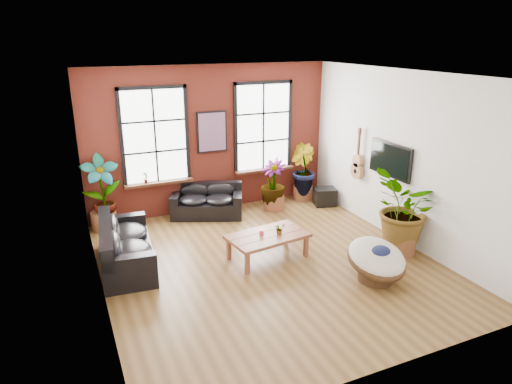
% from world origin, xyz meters
% --- Properties ---
extents(room, '(6.04, 6.54, 3.54)m').
position_xyz_m(room, '(0.00, 0.15, 1.75)').
color(room, brown).
rests_on(room, ground).
extents(sofa_back, '(1.85, 1.39, 0.77)m').
position_xyz_m(sofa_back, '(-0.29, 2.84, 0.35)').
color(sofa_back, black).
rests_on(sofa_back, ground).
extents(sofa_left, '(1.09, 2.22, 0.85)m').
position_xyz_m(sofa_left, '(-2.52, 1.04, 0.38)').
color(sofa_left, black).
rests_on(sofa_left, ground).
extents(coffee_table, '(1.62, 1.07, 0.58)m').
position_xyz_m(coffee_table, '(0.08, 0.23, 0.43)').
color(coffee_table, brown).
rests_on(coffee_table, ground).
extents(papasan_chair, '(1.18, 1.20, 0.79)m').
position_xyz_m(papasan_chair, '(1.45, -1.34, 0.41)').
color(papasan_chair, '#472D19').
rests_on(papasan_chair, ground).
extents(poster, '(0.74, 0.06, 0.98)m').
position_xyz_m(poster, '(0.00, 3.18, 1.95)').
color(poster, black).
rests_on(poster, room).
extents(tv_wall_unit, '(0.13, 1.86, 1.20)m').
position_xyz_m(tv_wall_unit, '(2.93, 0.60, 1.54)').
color(tv_wall_unit, black).
rests_on(tv_wall_unit, room).
extents(media_box, '(0.63, 0.57, 0.44)m').
position_xyz_m(media_box, '(2.67, 2.29, 0.22)').
color(media_box, black).
rests_on(media_box, ground).
extents(pot_back_left, '(0.67, 0.67, 0.41)m').
position_xyz_m(pot_back_left, '(-2.66, 2.98, 0.20)').
color(pot_back_left, brown).
rests_on(pot_back_left, ground).
extents(pot_back_right, '(0.58, 0.58, 0.37)m').
position_xyz_m(pot_back_right, '(2.37, 2.90, 0.18)').
color(pot_back_right, brown).
rests_on(pot_back_right, ground).
extents(pot_right_wall, '(0.59, 0.59, 0.40)m').
position_xyz_m(pot_right_wall, '(2.61, -0.67, 0.20)').
color(pot_right_wall, brown).
rests_on(pot_right_wall, ground).
extents(pot_mid, '(0.66, 0.66, 0.38)m').
position_xyz_m(pot_mid, '(1.35, 2.55, 0.19)').
color(pot_mid, brown).
rests_on(pot_mid, ground).
extents(floor_plant_back_left, '(0.88, 0.64, 1.56)m').
position_xyz_m(floor_plant_back_left, '(-2.63, 2.97, 0.93)').
color(floor_plant_back_left, '#174D14').
rests_on(floor_plant_back_left, ground).
extents(floor_plant_back_right, '(0.68, 0.80, 1.32)m').
position_xyz_m(floor_plant_back_right, '(2.34, 2.92, 0.81)').
color(floor_plant_back_right, '#174D14').
rests_on(floor_plant_back_right, ground).
extents(floor_plant_right_wall, '(1.80, 1.82, 1.52)m').
position_xyz_m(floor_plant_right_wall, '(2.61, -0.65, 0.92)').
color(floor_plant_right_wall, '#174D14').
rests_on(floor_plant_right_wall, ground).
extents(floor_plant_mid, '(0.87, 0.87, 1.11)m').
position_xyz_m(floor_plant_mid, '(1.31, 2.54, 0.70)').
color(floor_plant_mid, '#174D14').
rests_on(floor_plant_mid, ground).
extents(table_plant, '(0.23, 0.21, 0.22)m').
position_xyz_m(table_plant, '(0.30, 0.17, 0.60)').
color(table_plant, '#174D14').
rests_on(table_plant, coffee_table).
extents(sill_plant_left, '(0.17, 0.17, 0.27)m').
position_xyz_m(sill_plant_left, '(-1.65, 3.13, 1.04)').
color(sill_plant_left, '#174D14').
rests_on(sill_plant_left, room).
extents(sill_plant_right, '(0.19, 0.19, 0.27)m').
position_xyz_m(sill_plant_right, '(1.70, 3.13, 1.04)').
color(sill_plant_right, '#174D14').
rests_on(sill_plant_right, room).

